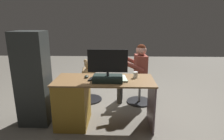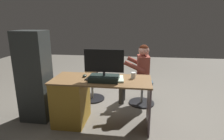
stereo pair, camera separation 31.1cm
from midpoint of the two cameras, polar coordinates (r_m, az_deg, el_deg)
name	(u,v)px [view 2 (the right image)]	position (r m, az deg, el deg)	size (l,w,h in m)	color
ground_plane	(107,110)	(3.42, 1.04, -12.02)	(10.00, 10.00, 0.00)	slate
desk	(77,99)	(2.93, -7.40, -8.68)	(1.43, 0.61, 0.72)	brown
monitor	(104,72)	(2.62, 1.00, -0.63)	(0.55, 0.24, 0.45)	black
keyboard	(104,77)	(2.80, 0.85, -2.16)	(0.42, 0.14, 0.02)	black
computer_mouse	(85,76)	(2.85, -5.11, -1.75)	(0.06, 0.10, 0.04)	#252C23
cup	(133,75)	(2.80, 9.58, -1.66)	(0.07, 0.07, 0.09)	white
tv_remote	(88,78)	(2.75, -3.99, -2.58)	(0.04, 0.15, 0.02)	black
notebook_binder	(116,79)	(2.72, 4.40, -2.69)	(0.22, 0.30, 0.02)	silver
office_chair_teddy	(92,87)	(3.77, -3.58, -5.06)	(0.48, 0.48, 0.44)	black
teddy_bear	(92,69)	(3.68, -3.63, 0.20)	(0.27, 0.27, 0.38)	tan
visitor_chair	(142,91)	(3.64, 11.45, -6.15)	(0.48, 0.48, 0.44)	black
person	(138,70)	(3.52, 10.39, 0.07)	(0.54, 0.50, 1.12)	brown
equipment_rack	(34,77)	(3.09, -19.61, -1.96)	(0.44, 0.36, 1.40)	#2C302F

